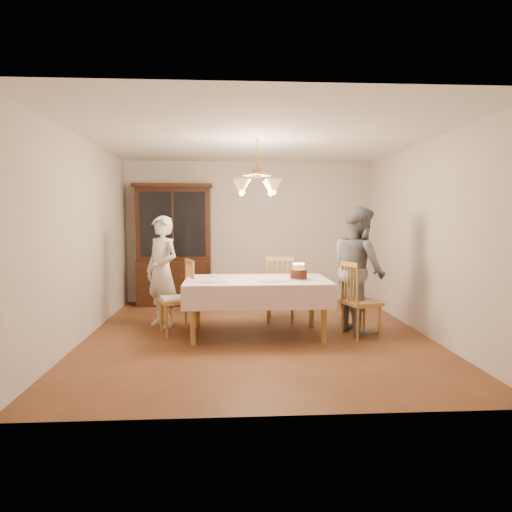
{
  "coord_description": "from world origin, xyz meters",
  "views": [
    {
      "loc": [
        -0.38,
        -6.0,
        1.59
      ],
      "look_at": [
        0.0,
        0.2,
        1.05
      ],
      "focal_mm": 32.0,
      "sensor_mm": 36.0,
      "label": 1
    }
  ],
  "objects": [
    {
      "name": "elderly_woman",
      "position": [
        -1.33,
        0.59,
        0.8
      ],
      "size": [
        0.69,
        0.68,
        1.6
      ],
      "primitive_type": "imported",
      "rotation": [
        0.0,
        0.0,
        -0.74
      ],
      "color": "beige",
      "rests_on": "ground"
    },
    {
      "name": "room_shell",
      "position": [
        0.0,
        0.0,
        1.58
      ],
      "size": [
        5.0,
        5.0,
        5.0
      ],
      "color": "white",
      "rests_on": "ground"
    },
    {
      "name": "birthday_cake",
      "position": [
        0.55,
        -0.09,
        0.82
      ],
      "size": [
        0.3,
        0.3,
        0.22
      ],
      "color": "white",
      "rests_on": "dining_table"
    },
    {
      "name": "china_hutch",
      "position": [
        -1.35,
        2.25,
        1.04
      ],
      "size": [
        1.38,
        0.54,
        2.16
      ],
      "color": "black",
      "rests_on": "ground"
    },
    {
      "name": "ground",
      "position": [
        0.0,
        0.0,
        0.0
      ],
      "size": [
        5.0,
        5.0,
        0.0
      ],
      "primitive_type": "plane",
      "color": "#572F18",
      "rests_on": "ground"
    },
    {
      "name": "chair_far_side",
      "position": [
        0.41,
        0.79,
        0.44
      ],
      "size": [
        0.51,
        0.49,
        1.0
      ],
      "color": "olive",
      "rests_on": "ground"
    },
    {
      "name": "adult_in_grey",
      "position": [
        1.41,
        0.12,
        0.86
      ],
      "size": [
        0.82,
        0.96,
        1.73
      ],
      "primitive_type": "imported",
      "rotation": [
        0.0,
        0.0,
        1.79
      ],
      "color": "slate",
      "rests_on": "ground"
    },
    {
      "name": "place_setting_near_right",
      "position": [
        0.18,
        -0.23,
        0.77
      ],
      "size": [
        0.42,
        0.27,
        0.02
      ],
      "color": "white",
      "rests_on": "dining_table"
    },
    {
      "name": "chair_right_end",
      "position": [
        1.37,
        -0.13,
        0.44
      ],
      "size": [
        0.53,
        0.54,
        1.0
      ],
      "color": "olive",
      "rests_on": "ground"
    },
    {
      "name": "place_setting_near_left",
      "position": [
        -0.59,
        -0.23,
        0.77
      ],
      "size": [
        0.41,
        0.26,
        0.02
      ],
      "color": "white",
      "rests_on": "dining_table"
    },
    {
      "name": "dining_table",
      "position": [
        0.0,
        0.0,
        0.68
      ],
      "size": [
        1.9,
        1.1,
        0.76
      ],
      "color": "olive",
      "rests_on": "ground"
    },
    {
      "name": "place_setting_far_left",
      "position": [
        -0.54,
        0.35,
        0.77
      ],
      "size": [
        0.4,
        0.25,
        0.02
      ],
      "color": "white",
      "rests_on": "dining_table"
    },
    {
      "name": "chair_left_end",
      "position": [
        -1.08,
        0.18,
        0.45
      ],
      "size": [
        0.54,
        0.55,
        1.0
      ],
      "color": "olive",
      "rests_on": "ground"
    },
    {
      "name": "chandelier",
      "position": [
        -0.0,
        -0.0,
        1.98
      ],
      "size": [
        0.62,
        0.62,
        0.73
      ],
      "color": "#BF8C3F",
      "rests_on": "ground"
    }
  ]
}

